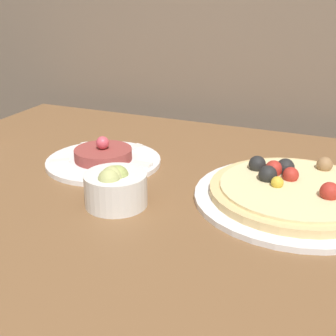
{
  "coord_description": "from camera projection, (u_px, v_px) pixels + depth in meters",
  "views": [
    {
      "loc": [
        0.36,
        -0.28,
        1.14
      ],
      "look_at": [
        0.05,
        0.44,
        0.82
      ],
      "focal_mm": 50.0,
      "sensor_mm": 36.0,
      "label": 1
    }
  ],
  "objects": [
    {
      "name": "dining_table",
      "position": [
        141.0,
        236.0,
        0.92
      ],
      "size": [
        1.1,
        0.87,
        0.78
      ],
      "color": "brown",
      "rests_on": "ground_plane"
    },
    {
      "name": "pizza_plate",
      "position": [
        295.0,
        192.0,
        0.81
      ],
      "size": [
        0.35,
        0.35,
        0.06
      ],
      "color": "white",
      "rests_on": "dining_table"
    },
    {
      "name": "tartare_plate",
      "position": [
        103.0,
        159.0,
        0.98
      ],
      "size": [
        0.24,
        0.24,
        0.06
      ],
      "color": "white",
      "rests_on": "dining_table"
    },
    {
      "name": "small_bowl",
      "position": [
        116.0,
        186.0,
        0.79
      ],
      "size": [
        0.11,
        0.11,
        0.07
      ],
      "color": "white",
      "rests_on": "dining_table"
    }
  ]
}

